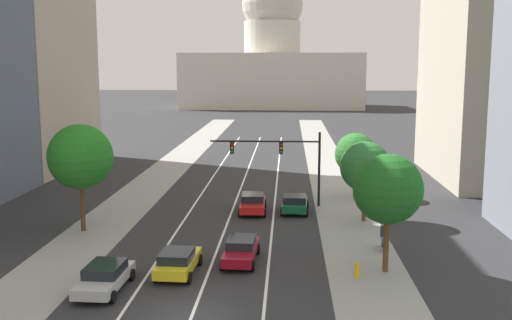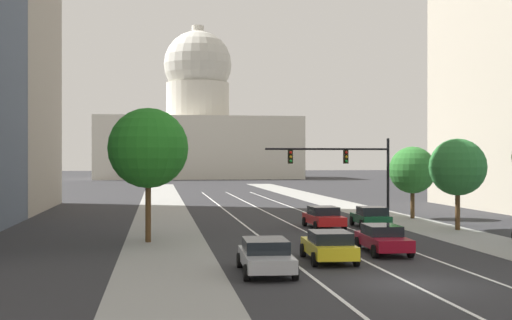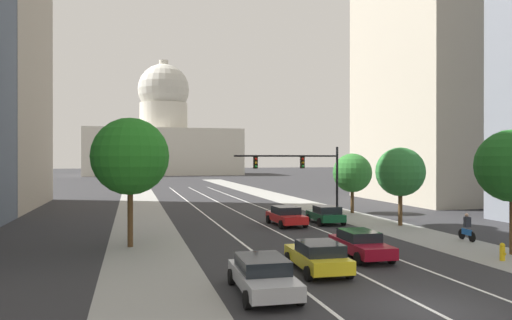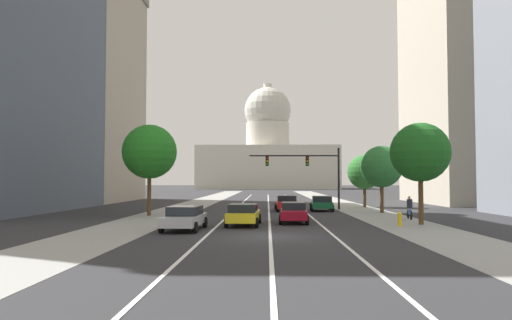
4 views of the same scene
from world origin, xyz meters
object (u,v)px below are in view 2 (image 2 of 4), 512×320
capitol_building (198,128)px  car_green (371,217)px  car_crimson (383,238)px  street_tree_far_right (458,167)px  car_silver (266,255)px  traffic_signal_mast (348,164)px  car_red (324,217)px  street_tree_mid_right (413,170)px  car_yellow (329,245)px  street_tree_near_left (148,148)px

capitol_building → car_green: 117.86m
car_crimson → street_tree_far_right: (8.43, 9.83, 3.39)m
car_silver → car_crimson: 8.37m
capitol_building → car_silver: 135.11m
car_crimson → traffic_signal_mast: bearing=-6.4°
capitol_building → traffic_signal_mast: bearing=-88.0°
car_crimson → traffic_signal_mast: size_ratio=0.53×
capitol_building → car_red: 117.88m
car_silver → street_tree_mid_right: bearing=-31.0°
car_yellow → street_tree_mid_right: street_tree_mid_right is taller
car_yellow → car_crimson: (3.34, 2.39, -0.01)m
car_crimson → street_tree_far_right: bearing=-37.9°
car_red → car_crimson: (0.00, -12.16, -0.03)m
car_green → street_tree_near_left: street_tree_near_left is taller
car_yellow → street_tree_far_right: (11.78, 12.22, 3.38)m
street_tree_near_left → car_green: bearing=22.5°
car_yellow → street_tree_mid_right: 24.27m
car_red → car_crimson: 12.17m
car_red → car_crimson: car_red is taller
car_red → car_silver: car_red is taller
street_tree_near_left → capitol_building: bearing=85.4°
car_yellow → car_crimson: car_yellow is taller
car_green → car_crimson: 12.73m
capitol_building → street_tree_mid_right: (10.35, -111.04, -8.05)m
traffic_signal_mast → car_crimson: bearing=-99.1°
car_red → capitol_building: bearing=-0.7°
car_green → street_tree_far_right: (5.10, -2.45, 3.38)m
car_yellow → car_silver: bearing=131.3°
car_yellow → street_tree_near_left: (-8.23, 8.50, 4.53)m
car_green → street_tree_mid_right: street_tree_mid_right is taller
traffic_signal_mast → street_tree_far_right: 7.67m
traffic_signal_mast → street_tree_far_right: size_ratio=1.50×
car_yellow → car_red: size_ratio=0.99×
capitol_building → car_silver: size_ratio=9.76×
car_red → street_tree_near_left: street_tree_near_left is taller
car_green → car_red: car_red is taller
capitol_building → car_yellow: size_ratio=10.32×
capitol_building → car_red: size_ratio=10.22×
car_crimson → car_red: bearing=2.7°
car_green → car_silver: car_green is taller
capitol_building → street_tree_mid_right: size_ratio=8.34×
capitol_building → car_silver: capitol_building is taller
car_green → car_silver: (-10.00, -17.33, -0.00)m
car_yellow → car_green: bearing=-21.7°
car_silver → traffic_signal_mast: size_ratio=0.53×
street_tree_mid_right → street_tree_near_left: size_ratio=0.75×
car_green → car_crimson: (-3.33, -12.28, -0.01)m
capitol_building → car_yellow: bearing=-90.7°
street_tree_near_left → street_tree_mid_right: bearing=31.4°
street_tree_near_left → street_tree_far_right: (20.01, 3.72, -1.15)m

